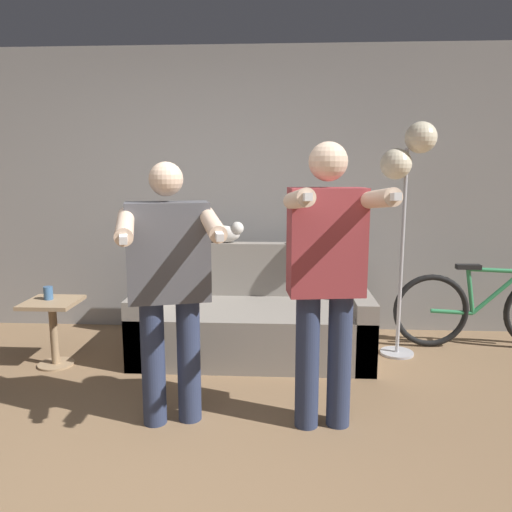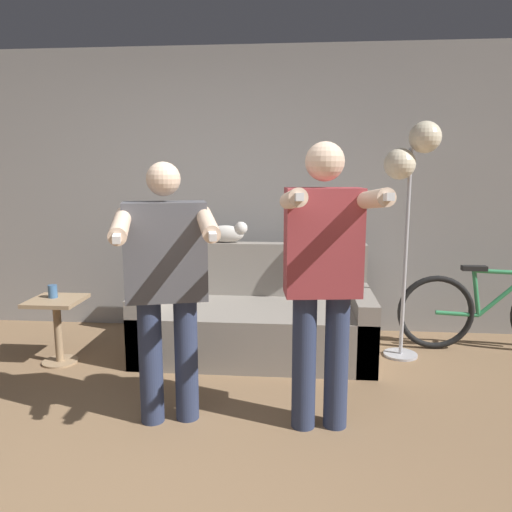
% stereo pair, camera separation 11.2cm
% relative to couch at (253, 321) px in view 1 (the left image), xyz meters
% --- Properties ---
extents(ground_plane, '(16.00, 16.00, 0.00)m').
position_rel_couch_xyz_m(ground_plane, '(-0.42, -1.91, -0.27)').
color(ground_plane, '#846647').
extents(wall_back, '(10.00, 0.05, 2.60)m').
position_rel_couch_xyz_m(wall_back, '(-0.42, 0.68, 1.03)').
color(wall_back, gray).
rests_on(wall_back, ground_plane).
extents(couch, '(1.88, 0.93, 0.87)m').
position_rel_couch_xyz_m(couch, '(0.00, 0.00, 0.00)').
color(couch, gray).
rests_on(couch, ground_plane).
extents(person_left, '(0.65, 0.77, 1.55)m').
position_rel_couch_xyz_m(person_left, '(-0.41, -1.21, 0.63)').
color(person_left, '#2D3856').
rests_on(person_left, ground_plane).
extents(person_right, '(0.55, 0.72, 1.66)m').
position_rel_couch_xyz_m(person_right, '(0.49, -1.21, 0.69)').
color(person_right, '#2D3856').
rests_on(person_right, ground_plane).
extents(cat, '(0.46, 0.12, 0.19)m').
position_rel_couch_xyz_m(cat, '(-0.28, 0.35, 0.69)').
color(cat, silver).
rests_on(cat, couch).
extents(floor_lamp, '(0.42, 0.27, 1.87)m').
position_rel_couch_xyz_m(floor_lamp, '(1.20, 0.01, 1.27)').
color(floor_lamp, '#B2B2B7').
rests_on(floor_lamp, ground_plane).
extents(side_table, '(0.39, 0.39, 0.52)m').
position_rel_couch_xyz_m(side_table, '(-1.52, -0.38, 0.10)').
color(side_table, '#A38460').
rests_on(side_table, ground_plane).
extents(cup, '(0.07, 0.07, 0.10)m').
position_rel_couch_xyz_m(cup, '(-1.56, -0.34, 0.30)').
color(cup, '#3D6693').
rests_on(cup, side_table).
extents(bicycle, '(1.56, 0.07, 0.72)m').
position_rel_couch_xyz_m(bicycle, '(1.97, 0.21, 0.07)').
color(bicycle, black).
rests_on(bicycle, ground_plane).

